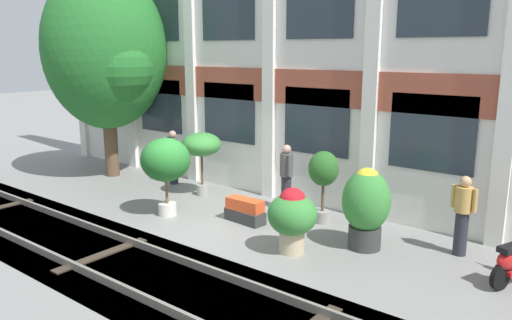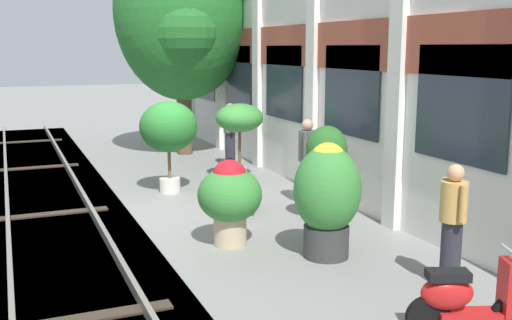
# 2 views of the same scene
# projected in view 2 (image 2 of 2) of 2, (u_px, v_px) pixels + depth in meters

# --- Properties ---
(ground_plane) EXTENTS (80.00, 80.00, 0.00)m
(ground_plane) POSITION_uv_depth(u_px,v_px,m) (187.00, 203.00, 11.95)
(ground_plane) COLOR gray
(rail_tracks) EXTENTS (25.72, 2.80, 0.43)m
(rail_tracks) POSITION_uv_depth(u_px,v_px,m) (51.00, 224.00, 10.99)
(rail_tracks) COLOR #4C473F
(rail_tracks) RESTS_ON ground
(broadleaf_tree) EXTENTS (3.98, 3.79, 6.55)m
(broadleaf_tree) POSITION_uv_depth(u_px,v_px,m) (182.00, 15.00, 16.74)
(broadleaf_tree) COLOR brown
(broadleaf_tree) RESTS_ON ground
(potted_plant_ribbed_drum) EXTENTS (0.99, 0.99, 1.72)m
(potted_plant_ribbed_drum) POSITION_uv_depth(u_px,v_px,m) (327.00, 194.00, 8.71)
(potted_plant_ribbed_drum) COLOR #333333
(potted_plant_ribbed_drum) RESTS_ON ground
(potted_plant_low_pan) EXTENTS (1.21, 1.21, 1.95)m
(potted_plant_low_pan) POSITION_uv_depth(u_px,v_px,m) (168.00, 129.00, 12.58)
(potted_plant_low_pan) COLOR beige
(potted_plant_low_pan) RESTS_ON ground
(potted_plant_tall_urn) EXTENTS (0.72, 0.72, 1.74)m
(potted_plant_tall_urn) POSITION_uv_depth(u_px,v_px,m) (326.00, 156.00, 10.35)
(potted_plant_tall_urn) COLOR gray
(potted_plant_tall_urn) RESTS_ON ground
(potted_plant_square_trough) EXTENTS (1.06, 0.48, 0.58)m
(potted_plant_square_trough) POSITION_uv_depth(u_px,v_px,m) (236.00, 196.00, 11.42)
(potted_plant_square_trough) COLOR #333333
(potted_plant_square_trough) RESTS_ON ground
(potted_plant_terracotta_small) EXTENTS (1.10, 1.10, 1.79)m
(potted_plant_terracotta_small) POSITION_uv_depth(u_px,v_px,m) (239.00, 120.00, 13.76)
(potted_plant_terracotta_small) COLOR gray
(potted_plant_terracotta_small) RESTS_ON ground
(potted_plant_glazed_jar) EXTENTS (1.01, 1.01, 1.36)m
(potted_plant_glazed_jar) POSITION_uv_depth(u_px,v_px,m) (230.00, 196.00, 9.28)
(potted_plant_glazed_jar) COLOR tan
(potted_plant_glazed_jar) RESTS_ON ground
(scooter_second_parked) EXTENTS (0.71, 1.32, 0.98)m
(scooter_second_parked) POSITION_uv_depth(u_px,v_px,m) (466.00, 300.00, 6.29)
(scooter_second_parked) COLOR black
(scooter_second_parked) RESTS_ON ground
(resident_by_doorway) EXTENTS (0.52, 0.34, 1.63)m
(resident_by_doorway) POSITION_uv_depth(u_px,v_px,m) (453.00, 223.00, 7.55)
(resident_by_doorway) COLOR #282833
(resident_by_doorway) RESTS_ON ground
(resident_watching_tracks) EXTENTS (0.44, 0.36, 1.70)m
(resident_watching_tracks) POSITION_uv_depth(u_px,v_px,m) (307.00, 159.00, 11.63)
(resident_watching_tracks) COLOR #282833
(resident_watching_tracks) RESTS_ON ground
(resident_near_plants) EXTENTS (0.53, 0.34, 1.66)m
(resident_near_plants) POSITION_uv_depth(u_px,v_px,m) (230.00, 133.00, 15.38)
(resident_near_plants) COLOR #282833
(resident_near_plants) RESTS_ON ground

